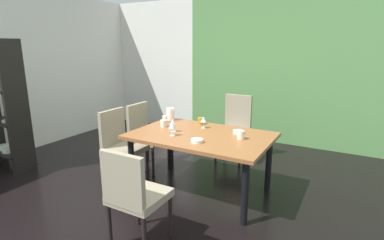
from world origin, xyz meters
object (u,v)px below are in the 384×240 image
(serving_bowl_south, at_px, (197,141))
(pitcher_center, at_px, (170,114))
(cup_near_window, at_px, (201,121))
(cup_front, at_px, (164,123))
(chair_head_far, at_px, (235,125))
(wine_glass_west, at_px, (173,122))
(wine_glass_rear, at_px, (172,125))
(display_shelf, at_px, (2,107))
(cup_east, at_px, (165,119))
(serving_bowl_left, at_px, (238,132))
(cup_right, at_px, (241,135))
(dining_table, at_px, (201,141))
(chair_left_near, at_px, (120,142))
(chair_left_far, at_px, (145,133))
(chair_head_near, at_px, (134,193))
(wine_glass_north, at_px, (204,120))

(serving_bowl_south, relative_size, pitcher_center, 0.77)
(serving_bowl_south, bearing_deg, cup_near_window, 114.58)
(cup_front, bearing_deg, chair_head_far, 65.58)
(wine_glass_west, bearing_deg, wine_glass_rear, -60.40)
(display_shelf, xyz_separation_m, cup_near_window, (2.57, 1.08, -0.12))
(cup_east, xyz_separation_m, cup_near_window, (0.47, 0.14, -0.00))
(chair_head_far, height_order, pitcher_center, chair_head_far)
(serving_bowl_left, relative_size, cup_right, 1.30)
(serving_bowl_south, bearing_deg, cup_right, 42.25)
(serving_bowl_left, relative_size, cup_near_window, 1.39)
(dining_table, height_order, wine_glass_west, wine_glass_west)
(cup_east, bearing_deg, dining_table, -20.54)
(chair_left_near, relative_size, cup_right, 9.74)
(display_shelf, distance_m, cup_east, 2.30)
(dining_table, relative_size, chair_left_near, 1.72)
(chair_head_far, xyz_separation_m, serving_bowl_left, (0.41, -0.97, 0.20))
(chair_left_far, distance_m, cup_near_window, 0.86)
(serving_bowl_south, height_order, cup_near_window, cup_near_window)
(wine_glass_west, height_order, cup_right, wine_glass_west)
(serving_bowl_left, bearing_deg, chair_head_near, -105.00)
(chair_head_near, height_order, wine_glass_north, chair_head_near)
(cup_east, distance_m, cup_near_window, 0.49)
(cup_near_window, bearing_deg, chair_left_near, -141.56)
(dining_table, xyz_separation_m, chair_left_near, (-1.02, -0.25, -0.12))
(serving_bowl_south, height_order, pitcher_center, pitcher_center)
(chair_head_near, bearing_deg, cup_east, 114.50)
(dining_table, relative_size, pitcher_center, 9.39)
(wine_glass_west, bearing_deg, serving_bowl_left, 23.59)
(chair_head_near, xyz_separation_m, serving_bowl_left, (0.38, 1.43, 0.22))
(chair_head_near, relative_size, chair_left_near, 0.97)
(wine_glass_rear, bearing_deg, serving_bowl_left, 35.87)
(wine_glass_north, bearing_deg, wine_glass_west, -127.19)
(chair_head_far, height_order, display_shelf, display_shelf)
(cup_right, relative_size, pitcher_center, 0.56)
(chair_left_far, xyz_separation_m, cup_near_window, (0.81, 0.14, 0.24))
(wine_glass_rear, height_order, pitcher_center, wine_glass_rear)
(chair_head_far, relative_size, serving_bowl_south, 7.49)
(wine_glass_north, relative_size, wine_glass_west, 0.88)
(wine_glass_rear, relative_size, cup_front, 1.96)
(wine_glass_north, bearing_deg, serving_bowl_south, -69.86)
(chair_head_near, height_order, chair_left_near, chair_left_near)
(chair_head_near, height_order, serving_bowl_left, chair_head_near)
(cup_east, relative_size, cup_near_window, 1.00)
(serving_bowl_south, bearing_deg, cup_east, 145.13)
(chair_head_near, xyz_separation_m, display_shelf, (-2.76, 0.51, 0.37))
(chair_left_near, height_order, serving_bowl_south, chair_left_near)
(chair_left_near, height_order, wine_glass_north, chair_left_near)
(display_shelf, distance_m, wine_glass_north, 2.84)
(chair_head_far, xyz_separation_m, pitcher_center, (-0.64, -0.82, 0.26))
(wine_glass_rear, xyz_separation_m, serving_bowl_left, (0.63, 0.45, -0.11))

